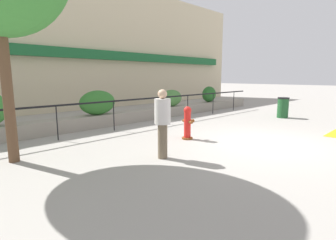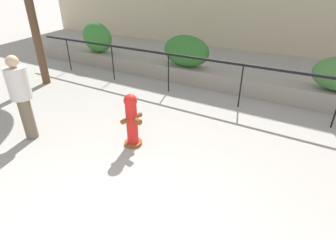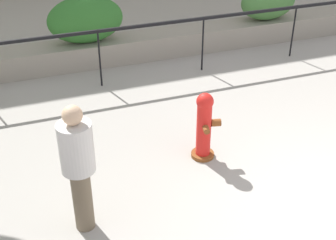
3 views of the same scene
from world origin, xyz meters
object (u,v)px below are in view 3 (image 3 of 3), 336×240
object	(u,v)px
hedge_bush_1	(85,20)
fire_hydrant	(204,125)
pedestrian	(78,162)
hedge_bush_2	(268,1)

from	to	relation	value
hedge_bush_1	fire_hydrant	world-z (taller)	hedge_bush_1
pedestrian	fire_hydrant	bearing A→B (deg)	24.00
hedge_bush_1	fire_hydrant	distance (m)	4.11
fire_hydrant	pedestrian	distance (m)	2.22
fire_hydrant	pedestrian	bearing A→B (deg)	-156.00
hedge_bush_1	pedestrian	size ratio (longest dim) A/B	0.91
hedge_bush_2	fire_hydrant	size ratio (longest dim) A/B	1.27
fire_hydrant	hedge_bush_1	bearing A→B (deg)	103.28
hedge_bush_2	pedestrian	xyz separation A→B (m)	(-5.34, -4.86, 0.06)
hedge_bush_1	pedestrian	world-z (taller)	pedestrian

